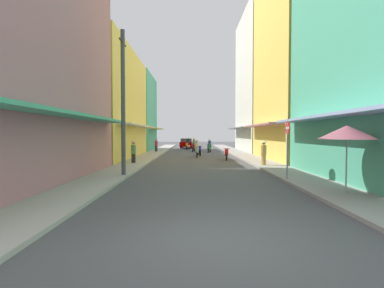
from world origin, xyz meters
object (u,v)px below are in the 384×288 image
object	(u,v)px
motorbike_orange	(188,144)
vendor_umbrella	(347,132)
motorbike_blue	(199,150)
pedestrian_far	(264,152)
motorbike_green	(210,146)
parked_car	(187,143)
pedestrian_midway	(157,146)
utility_pole	(123,102)
street_sign_no_entry	(288,142)
motorbike_maroon	(194,146)
motorbike_silver	(197,150)
pedestrian_crossing	(134,151)
motorbike_red	(227,154)

from	to	relation	value
motorbike_orange	vendor_umbrella	xyz separation A→B (m)	(5.58, -29.78, 1.43)
motorbike_blue	pedestrian_far	bearing A→B (deg)	-68.98
motorbike_orange	pedestrian_far	distance (m)	21.33
motorbike_green	parked_car	world-z (taller)	motorbike_green
motorbike_orange	pedestrian_midway	bearing A→B (deg)	-120.65
utility_pole	street_sign_no_entry	xyz separation A→B (m)	(7.44, -1.38, -1.88)
motorbike_green	pedestrian_midway	xyz separation A→B (m)	(-6.02, 0.10, 0.09)
pedestrian_far	motorbike_maroon	bearing A→B (deg)	104.85
motorbike_silver	motorbike_green	bearing A→B (deg)	77.85
motorbike_green	vendor_umbrella	world-z (taller)	vendor_umbrella
motorbike_maroon	vendor_umbrella	size ratio (longest dim) A/B	0.76
motorbike_silver	motorbike_blue	world-z (taller)	motorbike_silver
motorbike_blue	vendor_umbrella	distance (m)	19.65
pedestrian_crossing	vendor_umbrella	world-z (taller)	vendor_umbrella
motorbike_green	parked_car	bearing A→B (deg)	104.39
motorbike_blue	street_sign_no_entry	world-z (taller)	street_sign_no_entry
parked_car	vendor_umbrella	world-z (taller)	vendor_umbrella
motorbike_maroon	pedestrian_midway	size ratio (longest dim) A/B	1.13
motorbike_orange	motorbike_blue	bearing A→B (deg)	-83.41
parked_car	motorbike_maroon	bearing A→B (deg)	-83.64
motorbike_silver	motorbike_orange	bearing A→B (deg)	94.27
motorbike_red	pedestrian_midway	distance (m)	11.99
motorbike_blue	pedestrian_crossing	world-z (taller)	pedestrian_crossing
motorbike_silver	parked_car	xyz separation A→B (m)	(-1.25, 17.94, 0.04)
motorbike_silver	utility_pole	xyz separation A→B (m)	(-3.73, -12.08, 2.89)
pedestrian_far	utility_pole	world-z (taller)	utility_pole
motorbike_red	pedestrian_midway	xyz separation A→B (m)	(-6.83, 9.85, 0.29)
pedestrian_far	vendor_umbrella	size ratio (longest dim) A/B	0.72
motorbike_orange	pedestrian_crossing	size ratio (longest dim) A/B	1.06
motorbike_green	utility_pole	xyz separation A→B (m)	(-5.26, -19.18, 2.89)
utility_pole	street_sign_no_entry	world-z (taller)	utility_pole
pedestrian_far	vendor_umbrella	distance (m)	9.16
motorbike_orange	parked_car	xyz separation A→B (m)	(-0.27, 4.81, 0.04)
motorbike_green	motorbike_maroon	world-z (taller)	same
motorbike_red	pedestrian_far	distance (m)	5.26
motorbike_red	pedestrian_crossing	bearing A→B (deg)	-153.51
pedestrian_far	motorbike_blue	bearing A→B (deg)	111.02
parked_car	utility_pole	world-z (taller)	utility_pole
motorbike_silver	utility_pole	size ratio (longest dim) A/B	0.26
motorbike_green	street_sign_no_entry	bearing A→B (deg)	-83.96
parked_car	pedestrian_far	distance (m)	26.08
parked_car	pedestrian_midway	xyz separation A→B (m)	(-3.24, -10.74, 0.05)
pedestrian_midway	vendor_umbrella	distance (m)	25.56
motorbike_green	street_sign_no_entry	xyz separation A→B (m)	(2.18, -20.55, 1.01)
motorbike_blue	pedestrian_far	world-z (taller)	pedestrian_far
motorbike_maroon	motorbike_silver	bearing A→B (deg)	-88.50
parked_car	street_sign_no_entry	size ratio (longest dim) A/B	1.58
motorbike_orange	motorbike_blue	size ratio (longest dim) A/B	0.98
pedestrian_far	street_sign_no_entry	size ratio (longest dim) A/B	0.64
pedestrian_crossing	pedestrian_midway	world-z (taller)	pedestrian_crossing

